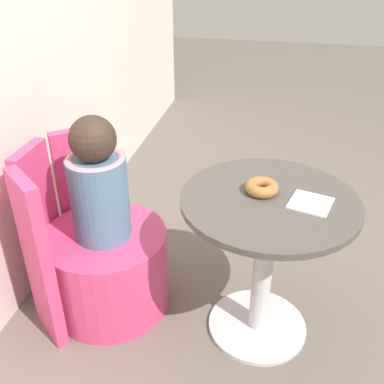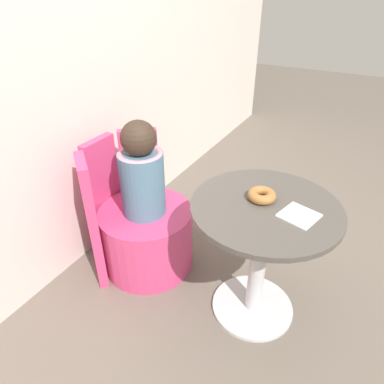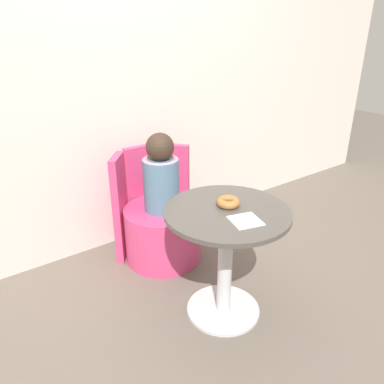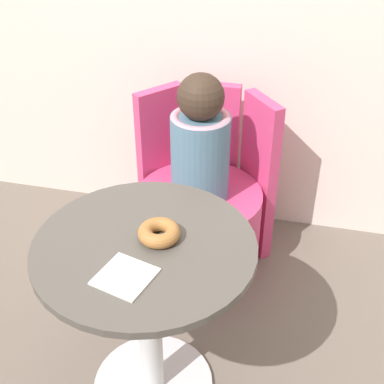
{
  "view_description": "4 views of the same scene",
  "coord_description": "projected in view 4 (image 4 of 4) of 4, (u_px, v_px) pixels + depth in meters",
  "views": [
    {
      "loc": [
        -1.34,
        -0.01,
        1.52
      ],
      "look_at": [
        0.11,
        0.3,
        0.65
      ],
      "focal_mm": 42.0,
      "sensor_mm": 36.0,
      "label": 1
    },
    {
      "loc": [
        -1.13,
        -0.31,
        1.51
      ],
      "look_at": [
        0.12,
        0.39,
        0.61
      ],
      "focal_mm": 32.0,
      "sensor_mm": 36.0,
      "label": 2
    },
    {
      "loc": [
        -1.07,
        -1.29,
        1.54
      ],
      "look_at": [
        0.16,
        0.4,
        0.61
      ],
      "focal_mm": 35.0,
      "sensor_mm": 36.0,
      "label": 3
    },
    {
      "loc": [
        0.51,
        -1.13,
        1.68
      ],
      "look_at": [
        0.17,
        0.31,
        0.66
      ],
      "focal_mm": 50.0,
      "sensor_mm": 36.0,
      "label": 4
    }
  ],
  "objects": [
    {
      "name": "tub_chair",
      "position": [
        199.0,
        229.0,
        2.37
      ],
      "size": [
        0.54,
        0.54,
        0.39
      ],
      "color": "#D13D70",
      "rests_on": "ground_plane"
    },
    {
      "name": "ground_plane",
      "position": [
        127.0,
        381.0,
        1.95
      ],
      "size": [
        12.0,
        12.0,
        0.0
      ],
      "primitive_type": "plane",
      "color": "#665B51"
    },
    {
      "name": "paper_napkin",
      "position": [
        125.0,
        276.0,
        1.45
      ],
      "size": [
        0.18,
        0.18,
        0.01
      ],
      "color": "silver",
      "rests_on": "round_table"
    },
    {
      "name": "child_figure",
      "position": [
        200.0,
        142.0,
        2.12
      ],
      "size": [
        0.24,
        0.24,
        0.53
      ],
      "color": "slate",
      "rests_on": "tub_chair"
    },
    {
      "name": "round_table",
      "position": [
        147.0,
        292.0,
        1.67
      ],
      "size": [
        0.67,
        0.67,
        0.66
      ],
      "color": "silver",
      "rests_on": "ground_plane"
    },
    {
      "name": "donut",
      "position": [
        159.0,
        233.0,
        1.57
      ],
      "size": [
        0.13,
        0.13,
        0.04
      ],
      "color": "#9E6633",
      "rests_on": "round_table"
    },
    {
      "name": "booth_backrest",
      "position": [
        210.0,
        168.0,
        2.45
      ],
      "size": [
        0.63,
        0.23,
        0.76
      ],
      "color": "#D13D70",
      "rests_on": "ground_plane"
    }
  ]
}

